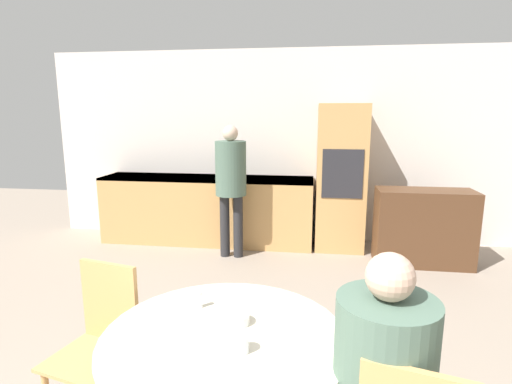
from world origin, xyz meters
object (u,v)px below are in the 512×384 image
Objects in this scene: chair_far_left at (101,336)px; cup at (240,344)px; sideboard at (423,227)px; bowl_near at (236,319)px; person_standing at (231,177)px; oven_unit at (341,178)px; dining_table at (225,378)px.

cup is at bearing -11.34° from chair_far_left.
sideboard is 3.59m from cup.
chair_far_left is at bearing 167.88° from bowl_near.
bowl_near is (0.62, -2.91, -0.21)m from person_standing.
oven_unit is 2.04× the size of chair_far_left.
chair_far_left is 12.02× the size of cup.
oven_unit is 1.16m from sideboard.
chair_far_left is 6.99× the size of bowl_near.
sideboard is at bearing 63.63° from cup.
bowl_near reaches higher than dining_table.
sideboard reaches higher than bowl_near.
cup is at bearing -77.69° from person_standing.
bowl_near is at bearing -119.01° from sideboard.
person_standing is at bearing -178.43° from sideboard.
dining_table is at bearing 128.07° from cup.
dining_table is at bearing -6.40° from chair_far_left.
person_standing is 12.30× the size of bowl_near.
cup is (-1.59, -3.20, 0.35)m from sideboard.
oven_unit is 3.65m from dining_table.
person_standing reaches higher than sideboard.
oven_unit reaches higher than dining_table.
sideboard reaches higher than cup.
oven_unit is 24.50× the size of cup.
dining_table is at bearing -101.85° from oven_unit.
oven_unit is at bearing 153.32° from sideboard.
dining_table is 14.83× the size of cup.
oven_unit is 3.73m from cup.
chair_far_left is (-2.47, -2.80, 0.07)m from sideboard.
person_standing is 2.98m from bowl_near.
dining_table is 3.11m from person_standing.
cup is 0.58× the size of bowl_near.
cup is (0.88, -0.40, 0.28)m from chair_far_left.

